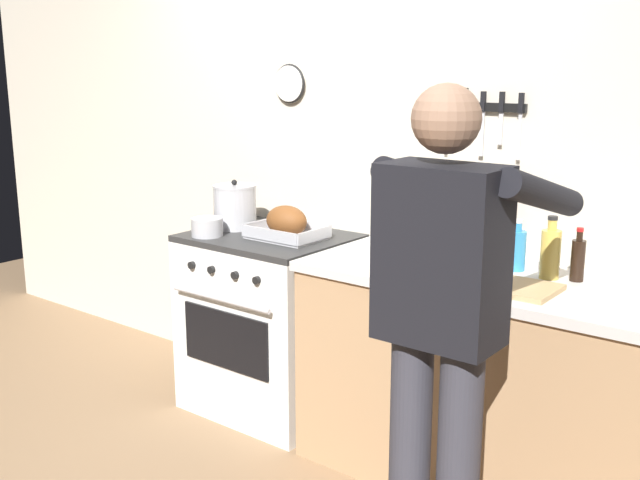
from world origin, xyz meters
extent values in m
cube|color=beige|center=(0.00, 1.35, 1.30)|extent=(6.00, 0.10, 2.60)
cube|color=black|center=(0.74, 1.29, 1.54)|extent=(0.38, 0.02, 0.04)
cube|color=silver|center=(0.57, 1.28, 1.42)|extent=(0.01, 0.00, 0.18)
cube|color=black|center=(0.57, 1.28, 1.56)|extent=(0.02, 0.02, 0.08)
cube|color=silver|center=(0.66, 1.28, 1.45)|extent=(0.02, 0.00, 0.13)
cube|color=black|center=(0.66, 1.28, 1.56)|extent=(0.02, 0.02, 0.10)
cube|color=silver|center=(0.74, 1.28, 1.42)|extent=(0.02, 0.00, 0.19)
cube|color=black|center=(0.74, 1.28, 1.56)|extent=(0.02, 0.02, 0.08)
cube|color=silver|center=(0.83, 1.28, 1.45)|extent=(0.02, 0.00, 0.13)
cube|color=black|center=(0.83, 1.28, 1.56)|extent=(0.02, 0.02, 0.09)
cube|color=silver|center=(0.91, 1.28, 1.42)|extent=(0.01, 0.00, 0.19)
cube|color=black|center=(0.91, 1.28, 1.56)|extent=(0.02, 0.02, 0.08)
cylinder|color=white|center=(-0.33, 1.28, 1.62)|extent=(0.18, 0.02, 0.18)
torus|color=black|center=(-0.33, 1.28, 1.62)|extent=(0.19, 0.02, 0.19)
cube|color=tan|center=(1.20, 0.99, 0.43)|extent=(2.00, 0.62, 0.86)
cube|color=silver|center=(1.20, 0.99, 0.88)|extent=(2.03, 0.65, 0.04)
cube|color=white|center=(-0.22, 0.99, 0.43)|extent=(0.76, 0.62, 0.87)
cube|color=black|center=(-0.22, 0.67, 0.45)|extent=(0.53, 0.01, 0.28)
cube|color=#2D2D2D|center=(-0.22, 0.99, 0.89)|extent=(0.76, 0.62, 0.03)
cylinder|color=black|center=(-0.43, 0.67, 0.78)|extent=(0.04, 0.02, 0.04)
cylinder|color=black|center=(-0.30, 0.67, 0.78)|extent=(0.04, 0.02, 0.04)
cylinder|color=black|center=(-0.14, 0.67, 0.78)|extent=(0.04, 0.02, 0.04)
cylinder|color=black|center=(-0.01, 0.67, 0.78)|extent=(0.04, 0.02, 0.04)
cylinder|color=silver|center=(-0.22, 0.65, 0.66)|extent=(0.61, 0.02, 0.02)
cylinder|color=#383842|center=(1.00, 0.32, 0.43)|extent=(0.14, 0.14, 0.86)
cylinder|color=#383842|center=(1.18, 0.32, 0.43)|extent=(0.14, 0.14, 0.86)
cube|color=black|center=(1.09, 0.32, 1.14)|extent=(0.38, 0.22, 0.56)
sphere|color=#9E755B|center=(1.09, 0.32, 1.55)|extent=(0.21, 0.21, 0.21)
cylinder|color=black|center=(0.88, 0.56, 1.32)|extent=(0.09, 0.55, 0.22)
cylinder|color=black|center=(1.30, 0.56, 1.32)|extent=(0.09, 0.55, 0.22)
cube|color=#B7B7BC|center=(-0.10, 0.98, 0.91)|extent=(0.34, 0.25, 0.01)
cube|color=#B7B7BC|center=(-0.10, 0.86, 0.94)|extent=(0.34, 0.01, 0.05)
cube|color=#B7B7BC|center=(-0.10, 1.11, 0.94)|extent=(0.34, 0.01, 0.05)
cube|color=#B7B7BC|center=(-0.27, 0.98, 0.94)|extent=(0.01, 0.25, 0.05)
cube|color=#B7B7BC|center=(0.07, 0.98, 0.94)|extent=(0.01, 0.25, 0.05)
ellipsoid|color=brown|center=(-0.10, 0.98, 0.99)|extent=(0.22, 0.16, 0.15)
cylinder|color=#B7B7BC|center=(-0.46, 1.01, 1.00)|extent=(0.22, 0.22, 0.21)
cylinder|color=#B2B2B7|center=(-0.46, 1.01, 1.11)|extent=(0.22, 0.22, 0.01)
sphere|color=black|center=(-0.46, 1.01, 1.13)|extent=(0.03, 0.03, 0.03)
cylinder|color=#B7B7BC|center=(-0.44, 0.79, 0.94)|extent=(0.15, 0.15, 0.09)
cube|color=tan|center=(1.08, 0.86, 0.91)|extent=(0.36, 0.24, 0.02)
cylinder|color=black|center=(1.25, 1.12, 0.98)|extent=(0.05, 0.05, 0.16)
cylinder|color=black|center=(1.25, 1.12, 1.08)|extent=(0.02, 0.02, 0.03)
cylinder|color=#B21919|center=(1.25, 1.12, 1.10)|extent=(0.03, 0.03, 0.01)
cylinder|color=gold|center=(1.15, 1.09, 1.00)|extent=(0.08, 0.08, 0.19)
cylinder|color=gold|center=(1.15, 1.09, 1.11)|extent=(0.03, 0.03, 0.04)
cylinder|color=black|center=(1.15, 1.09, 1.14)|extent=(0.04, 0.04, 0.01)
cylinder|color=#47141E|center=(0.89, 1.23, 1.03)|extent=(0.07, 0.07, 0.26)
cylinder|color=#47141E|center=(0.89, 1.23, 1.19)|extent=(0.03, 0.03, 0.06)
cylinder|color=maroon|center=(0.89, 1.23, 1.23)|extent=(0.04, 0.04, 0.01)
cylinder|color=#338CCC|center=(1.00, 1.12, 0.98)|extent=(0.07, 0.07, 0.16)
cylinder|color=#338CCC|center=(1.00, 1.12, 1.08)|extent=(0.03, 0.03, 0.04)
cylinder|color=white|center=(1.00, 1.12, 1.10)|extent=(0.04, 0.04, 0.01)
camera|label=1|loc=(2.19, -1.69, 1.71)|focal=42.50mm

